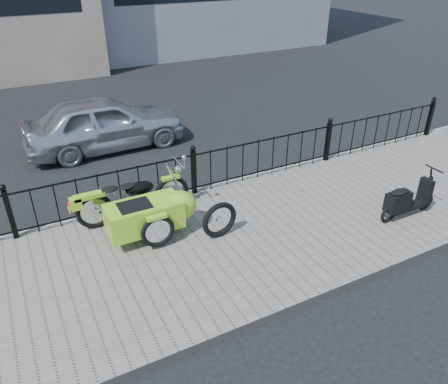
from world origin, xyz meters
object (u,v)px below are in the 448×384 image
motorcycle_sidecar (151,209)px  spare_tire (219,220)px  scooter (406,201)px  sedan_car (105,123)px

motorcycle_sidecar → spare_tire: motorcycle_sidecar is taller
scooter → sedan_car: (-4.13, 6.19, 0.21)m
motorcycle_sidecar → spare_tire: 1.23m
scooter → sedan_car: 7.44m
scooter → spare_tire: scooter is taller
scooter → spare_tire: bearing=162.7°
motorcycle_sidecar → sedan_car: size_ratio=0.56×
scooter → spare_tire: size_ratio=1.97×
motorcycle_sidecar → sedan_car: bearing=86.1°
scooter → sedan_car: sedan_car is taller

